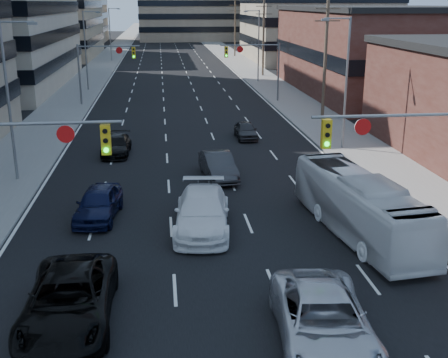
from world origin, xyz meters
TOP-DOWN VIEW (x-y plane):
  - road_surface at (0.00, 130.00)m, footprint 18.00×300.00m
  - sidewalk_left at (-11.50, 130.00)m, footprint 5.00×300.00m
  - sidewalk_right at (11.50, 130.00)m, footprint 5.00×300.00m
  - office_left_far at (-24.00, 100.00)m, footprint 20.00×30.00m
  - storefront_right_mid at (24.00, 50.00)m, footprint 20.00×30.00m
  - office_right_far at (25.00, 88.00)m, footprint 22.00×28.00m
  - bg_block_left at (-28.00, 140.00)m, footprint 24.00×24.00m
  - bg_block_right at (32.00, 130.00)m, footprint 22.00×22.00m
  - signal_near_left at (-7.45, 8.00)m, footprint 6.59×0.33m
  - signal_near_right at (7.45, 8.00)m, footprint 6.59×0.33m
  - signal_far_left at (-7.68, 45.00)m, footprint 6.09×0.33m
  - signal_far_right at (7.68, 45.00)m, footprint 6.09×0.33m
  - utility_pole_block at (12.20, 36.00)m, footprint 2.20×0.28m
  - utility_pole_midblock at (12.20, 66.00)m, footprint 2.20×0.28m
  - utility_pole_distant at (12.20, 96.00)m, footprint 2.20×0.28m
  - streetlight_left_near at (-10.34, 20.00)m, footprint 2.03×0.22m
  - streetlight_left_mid at (-10.34, 55.00)m, footprint 2.03×0.22m
  - streetlight_left_far at (-10.34, 90.00)m, footprint 2.03×0.22m
  - streetlight_right_near at (10.34, 25.00)m, footprint 2.03×0.22m
  - streetlight_right_far at (10.34, 60.00)m, footprint 2.03×0.22m
  - black_pickup at (-5.20, 4.19)m, footprint 2.74×5.94m
  - white_van at (-0.38, 11.53)m, footprint 3.00×6.14m
  - silver_suv at (2.53, 2.08)m, footprint 3.27×6.19m
  - transit_bus at (6.45, 10.20)m, footprint 3.51×10.01m
  - sedan_blue at (-5.20, 13.49)m, footprint 2.32×4.68m
  - sedan_grey_center at (1.13, 19.24)m, footprint 2.08×4.74m
  - sedan_black_far at (-5.18, 25.38)m, footprint 1.97×4.46m
  - sedan_grey_right at (4.24, 29.09)m, footprint 1.52×3.74m

SIDE VIEW (x-z plane):
  - road_surface at x=0.00m, z-range 0.00..0.02m
  - sidewalk_left at x=-11.50m, z-range 0.00..0.15m
  - sidewalk_right at x=11.50m, z-range 0.00..0.15m
  - sedan_grey_right at x=4.24m, z-range 0.00..1.27m
  - sedan_black_far at x=-5.18m, z-range 0.00..1.28m
  - sedan_grey_center at x=1.13m, z-range 0.00..1.51m
  - sedan_blue at x=-5.20m, z-range 0.00..1.54m
  - black_pickup at x=-5.20m, z-range 0.00..1.65m
  - silver_suv at x=2.53m, z-range 0.00..1.66m
  - white_van at x=-0.38m, z-range 0.00..1.72m
  - transit_bus at x=6.45m, z-range 0.00..2.73m
  - signal_far_left at x=-7.68m, z-range 1.30..7.30m
  - signal_far_right at x=7.68m, z-range 1.30..7.30m
  - signal_near_left at x=-7.45m, z-range 1.33..7.33m
  - signal_near_right at x=7.45m, z-range 1.33..7.33m
  - storefront_right_mid at x=24.00m, z-range 0.00..9.00m
  - streetlight_left_near at x=-10.34m, z-range 0.55..9.55m
  - streetlight_left_mid at x=-10.34m, z-range 0.55..9.55m
  - streetlight_left_far at x=-10.34m, z-range 0.55..9.55m
  - streetlight_right_near at x=10.34m, z-range 0.55..9.55m
  - streetlight_right_far at x=10.34m, z-range 0.55..9.55m
  - utility_pole_block at x=12.20m, z-range 0.28..11.28m
  - utility_pole_midblock at x=12.20m, z-range 0.28..11.28m
  - utility_pole_distant at x=12.20m, z-range 0.28..11.28m
  - bg_block_right at x=32.00m, z-range 0.00..12.00m
  - office_right_far at x=25.00m, z-range 0.00..14.00m
  - office_left_far at x=-24.00m, z-range 0.00..16.00m
  - bg_block_left at x=-28.00m, z-range 0.00..20.00m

